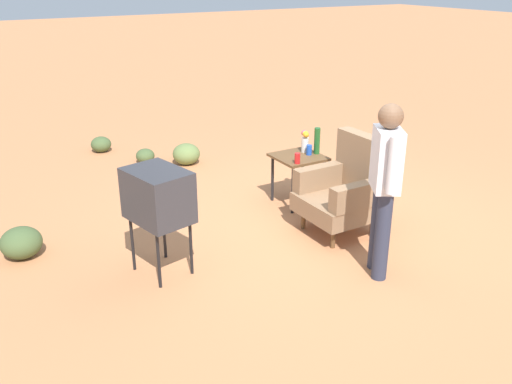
# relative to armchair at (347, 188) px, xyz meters

# --- Properties ---
(ground_plane) EXTENTS (60.00, 60.00, 0.00)m
(ground_plane) POSITION_rel_armchair_xyz_m (-0.19, -0.14, -0.50)
(ground_plane) COLOR #C17A4C
(armchair) EXTENTS (0.78, 0.78, 1.06)m
(armchair) POSITION_rel_armchair_xyz_m (0.00, 0.00, 0.00)
(armchair) COLOR brown
(armchair) RESTS_ON ground
(side_table) EXTENTS (0.56, 0.56, 0.61)m
(side_table) POSITION_rel_armchair_xyz_m (-0.90, -0.02, 0.03)
(side_table) COLOR black
(side_table) RESTS_ON ground
(tv_on_stand) EXTENTS (0.68, 0.56, 1.03)m
(tv_on_stand) POSITION_rel_armchair_xyz_m (-0.17, -2.07, 0.28)
(tv_on_stand) COLOR black
(tv_on_stand) RESTS_ON ground
(person_standing) EXTENTS (0.50, 0.37, 1.64)m
(person_standing) POSITION_rel_armchair_xyz_m (0.88, -0.31, 0.44)
(person_standing) COLOR #2D3347
(person_standing) RESTS_ON ground
(soda_can_red) EXTENTS (0.07, 0.07, 0.12)m
(soda_can_red) POSITION_rel_armchair_xyz_m (-0.68, -0.19, 0.18)
(soda_can_red) COLOR red
(soda_can_red) RESTS_ON side_table
(soda_can_blue) EXTENTS (0.07, 0.07, 0.12)m
(soda_can_blue) POSITION_rel_armchair_xyz_m (-0.87, 0.11, 0.18)
(soda_can_blue) COLOR blue
(soda_can_blue) RESTS_ON side_table
(bottle_wine_green) EXTENTS (0.07, 0.07, 0.32)m
(bottle_wine_green) POSITION_rel_armchair_xyz_m (-0.86, 0.22, 0.27)
(bottle_wine_green) COLOR #1E5623
(bottle_wine_green) RESTS_ON side_table
(flower_vase) EXTENTS (0.15, 0.10, 0.27)m
(flower_vase) POSITION_rel_armchair_xyz_m (-0.98, 0.13, 0.26)
(flower_vase) COLOR silver
(flower_vase) RESTS_ON side_table
(shrub_near) EXTENTS (0.31, 0.31, 0.24)m
(shrub_near) POSITION_rel_armchair_xyz_m (-4.17, -1.53, -0.38)
(shrub_near) COLOR #475B33
(shrub_near) RESTS_ON ground
(shrub_mid) EXTENTS (0.28, 0.28, 0.21)m
(shrub_mid) POSITION_rel_armchair_xyz_m (-3.31, -1.11, -0.39)
(shrub_mid) COLOR #475B33
(shrub_mid) RESTS_ON ground
(shrub_far) EXTENTS (0.41, 0.41, 0.32)m
(shrub_far) POSITION_rel_armchair_xyz_m (-1.15, -3.18, -0.34)
(shrub_far) COLOR #475B33
(shrub_far) RESTS_ON ground
(shrub_lone) EXTENTS (0.40, 0.40, 0.31)m
(shrub_lone) POSITION_rel_armchair_xyz_m (-2.94, -0.61, -0.34)
(shrub_lone) COLOR olive
(shrub_lone) RESTS_ON ground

